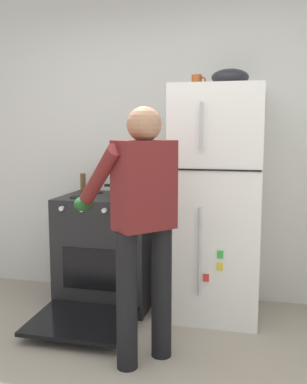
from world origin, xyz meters
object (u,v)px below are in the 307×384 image
object	(u,v)px
pepper_mill	(83,182)
mixing_bowl	(230,77)
stove_range	(108,251)
red_pot	(124,190)
person_cook	(141,212)
coffee_mug	(197,81)
refrigerator	(217,203)

from	to	relation	value
pepper_mill	mixing_bowl	bearing A→B (deg)	-8.83
stove_range	pepper_mill	distance (m)	0.67
red_pot	mixing_bowl	xyz separation A→B (m)	(0.83, 0.05, 0.88)
stove_range	red_pot	bearing A→B (deg)	-11.30
person_cook	coffee_mug	xyz separation A→B (m)	(0.21, 0.92, 0.88)
stove_range	coffee_mug	bearing A→B (deg)	5.33
person_cook	red_pot	bearing A→B (deg)	113.85
stove_range	coffee_mug	distance (m)	1.57
mixing_bowl	stove_range	bearing A→B (deg)	-178.95
person_cook	pepper_mill	world-z (taller)	person_cook
refrigerator	mixing_bowl	bearing A→B (deg)	0.22
stove_range	coffee_mug	xyz separation A→B (m)	(0.73, 0.07, 1.39)
person_cook	red_pot	world-z (taller)	person_cook
person_cook	mixing_bowl	size ratio (longest dim) A/B	5.72
pepper_mill	mixing_bowl	distance (m)	1.56
person_cook	refrigerator	bearing A→B (deg)	65.97
stove_range	red_pot	xyz separation A→B (m)	(0.16, -0.03, 0.53)
red_pot	coffee_mug	distance (m)	1.04
stove_range	mixing_bowl	size ratio (longest dim) A/B	4.40
refrigerator	mixing_bowl	size ratio (longest dim) A/B	6.41
pepper_mill	coffee_mug	bearing A→B (deg)	-8.29
mixing_bowl	refrigerator	bearing A→B (deg)	-179.78
refrigerator	person_cook	size ratio (longest dim) A/B	1.12
stove_range	person_cook	bearing A→B (deg)	-58.45
refrigerator	stove_range	world-z (taller)	refrigerator
coffee_mug	mixing_bowl	world-z (taller)	mixing_bowl
pepper_mill	person_cook	bearing A→B (deg)	-52.41
person_cook	red_pot	xyz separation A→B (m)	(-0.36, 0.82, 0.02)
refrigerator	red_pot	world-z (taller)	refrigerator
coffee_mug	mixing_bowl	xyz separation A→B (m)	(0.26, -0.05, 0.02)
stove_range	pepper_mill	bearing A→B (deg)	143.99
coffee_mug	person_cook	bearing A→B (deg)	-102.83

